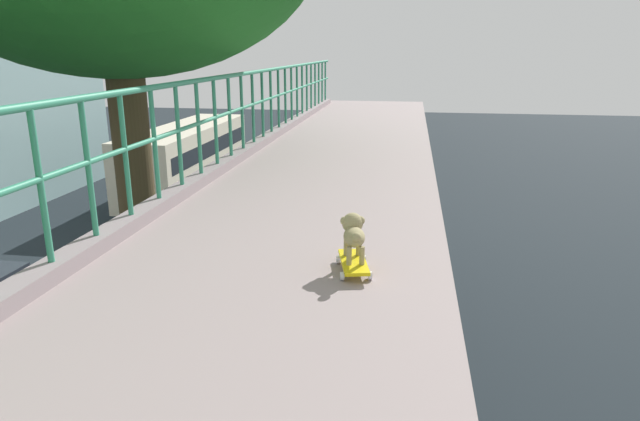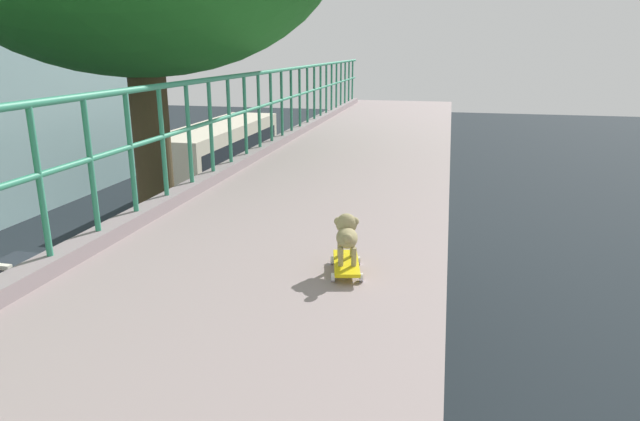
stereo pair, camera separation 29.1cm
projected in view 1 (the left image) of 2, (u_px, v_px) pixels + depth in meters
name	position (u px, v px, depth m)	size (l,w,h in m)	color
city_bus	(188.00, 155.00, 26.22)	(2.74, 10.26, 3.16)	beige
toy_skateboard	(353.00, 263.00, 3.87)	(0.29, 0.49, 0.08)	yellow
small_dog	(354.00, 232.00, 3.86)	(0.21, 0.36, 0.31)	#998C5D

